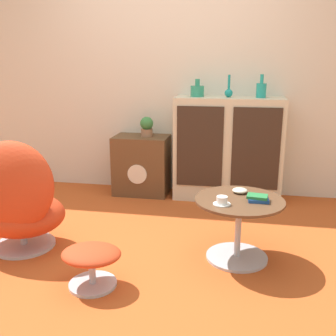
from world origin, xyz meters
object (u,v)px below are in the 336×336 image
(sideboard, at_px, (228,149))
(teacup, at_px, (222,201))
(egg_chair, at_px, (16,202))
(ottoman, at_px, (92,259))
(vase_inner_right, at_px, (261,90))
(vase_inner_left, at_px, (229,92))
(potted_plant, at_px, (147,126))
(tv_console, at_px, (142,165))
(bowl, at_px, (240,190))
(coffee_table, at_px, (238,222))
(vase_leftmost, at_px, (197,91))
(book_stack, at_px, (258,198))

(sideboard, height_order, teacup, sideboard)
(egg_chair, bearing_deg, ottoman, -26.99)
(sideboard, bearing_deg, vase_inner_right, 0.74)
(vase_inner_left, distance_m, teacup, 1.59)
(vase_inner_right, height_order, potted_plant, vase_inner_right)
(tv_console, xyz_separation_m, teacup, (0.94, -1.46, 0.17))
(vase_inner_right, bearing_deg, bowl, -97.75)
(sideboard, xyz_separation_m, ottoman, (-0.77, -1.87, -0.34))
(coffee_table, bearing_deg, vase_inner_left, 96.51)
(sideboard, relative_size, vase_inner_right, 4.85)
(vase_leftmost, bearing_deg, vase_inner_left, 0.00)
(ottoman, xyz_separation_m, vase_inner_left, (0.76, 1.88, 0.92))
(tv_console, bearing_deg, sideboard, -0.02)
(sideboard, distance_m, coffee_table, 1.36)
(teacup, distance_m, book_stack, 0.27)
(egg_chair, xyz_separation_m, potted_plant, (0.64, 1.50, 0.35))
(ottoman, bearing_deg, coffee_table, 30.82)
(egg_chair, height_order, vase_leftmost, vase_leftmost)
(egg_chair, xyz_separation_m, vase_leftmost, (1.17, 1.51, 0.73))
(coffee_table, relative_size, vase_inner_left, 2.90)
(egg_chair, relative_size, vase_leftmost, 5.02)
(bowl, bearing_deg, potted_plant, 129.90)
(coffee_table, height_order, bowl, bowl)
(teacup, height_order, book_stack, teacup)
(sideboard, height_order, potted_plant, sideboard)
(tv_console, xyz_separation_m, vase_inner_left, (0.90, 0.00, 0.80))
(book_stack, bearing_deg, coffee_table, 170.75)
(vase_leftmost, bearing_deg, vase_inner_right, 0.00)
(bowl, bearing_deg, book_stack, -52.52)
(potted_plant, height_order, teacup, potted_plant)
(potted_plant, bearing_deg, vase_inner_right, 0.14)
(bowl, bearing_deg, vase_inner_left, 97.27)
(vase_leftmost, xyz_separation_m, vase_inner_right, (0.63, 0.00, 0.02))
(coffee_table, height_order, teacup, teacup)
(egg_chair, height_order, book_stack, egg_chair)
(sideboard, distance_m, teacup, 1.46)
(tv_console, height_order, egg_chair, egg_chair)
(egg_chair, relative_size, potted_plant, 4.23)
(ottoman, xyz_separation_m, potted_plant, (-0.09, 1.87, 0.55))
(egg_chair, distance_m, ottoman, 0.84)
(tv_console, bearing_deg, potted_plant, 0.54)
(ottoman, distance_m, coffee_table, 1.06)
(teacup, bearing_deg, vase_leftmost, 103.37)
(sideboard, bearing_deg, egg_chair, -134.96)
(potted_plant, bearing_deg, teacup, -59.02)
(ottoman, bearing_deg, potted_plant, 92.61)
(vase_inner_right, xyz_separation_m, book_stack, (-0.04, -1.35, -0.65))
(ottoman, bearing_deg, tv_console, 94.50)
(vase_inner_left, distance_m, bowl, 1.36)
(ottoman, distance_m, vase_inner_right, 2.36)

